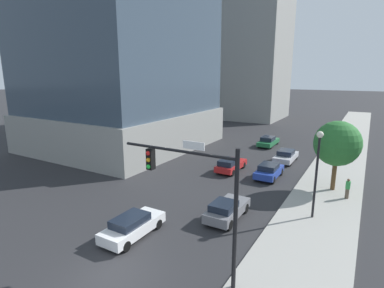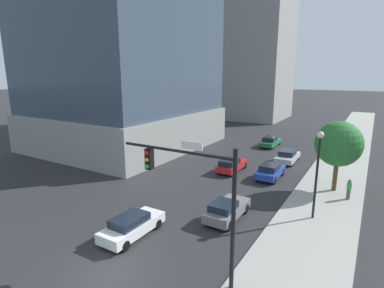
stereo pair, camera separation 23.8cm
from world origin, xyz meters
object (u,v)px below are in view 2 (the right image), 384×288
at_px(car_red, 232,165).
at_px(car_gray, 227,210).
at_px(car_white, 132,225).
at_px(street_lamp, 318,163).
at_px(car_silver, 288,156).
at_px(traffic_light_pole, 194,185).
at_px(car_green, 270,141).
at_px(construction_building, 257,30).
at_px(car_blue, 270,171).
at_px(pedestrian_green_shirt, 349,189).
at_px(street_tree, 339,144).

bearing_deg(car_red, car_gray, -67.87).
bearing_deg(car_white, street_lamp, 41.38).
bearing_deg(car_gray, car_white, -128.65).
height_order(car_silver, car_gray, car_gray).
distance_m(traffic_light_pole, street_lamp, 10.07).
xyz_separation_m(traffic_light_pole, car_green, (-5.18, 29.12, -4.06)).
distance_m(construction_building, car_blue, 45.77).
distance_m(traffic_light_pole, car_silver, 22.95).
bearing_deg(pedestrian_green_shirt, car_red, 168.94).
relative_size(car_silver, pedestrian_green_shirt, 2.76).
bearing_deg(car_blue, street_lamp, -53.38).
bearing_deg(construction_building, car_blue, -67.65).
xyz_separation_m(car_white, pedestrian_green_shirt, (10.82, 12.72, 0.28)).
bearing_deg(construction_building, car_gray, -71.81).
height_order(traffic_light_pole, car_green, traffic_light_pole).
bearing_deg(car_green, car_silver, -58.65).
height_order(construction_building, pedestrian_green_shirt, construction_building).
bearing_deg(car_green, car_white, -90.00).
xyz_separation_m(traffic_light_pole, street_tree, (4.45, 15.53, -0.59)).
bearing_deg(car_gray, traffic_light_pole, -79.43).
height_order(street_tree, car_gray, street_tree).
relative_size(traffic_light_pole, street_lamp, 1.11).
relative_size(construction_building, car_white, 9.61).
bearing_deg(traffic_light_pole, car_gray, 100.57).
height_order(car_blue, car_white, car_blue).
relative_size(construction_building, traffic_light_pole, 6.38).
relative_size(construction_building, car_silver, 9.44).
bearing_deg(construction_building, car_green, -65.09).
height_order(traffic_light_pole, street_lamp, traffic_light_pole).
height_order(street_tree, car_red, street_tree).
relative_size(car_blue, car_gray, 0.98).
bearing_deg(construction_building, car_silver, -63.72).
height_order(car_silver, pedestrian_green_shirt, pedestrian_green_shirt).
bearing_deg(street_lamp, pedestrian_green_shirt, 69.56).
bearing_deg(traffic_light_pole, car_blue, 94.19).
distance_m(car_silver, car_blue, 6.49).
distance_m(construction_building, car_silver, 40.44).
bearing_deg(street_tree, car_gray, -121.39).
bearing_deg(construction_building, street_tree, -61.25).
bearing_deg(car_green, car_gray, -80.06).
xyz_separation_m(car_silver, car_gray, (-0.00, -16.25, 0.03)).
relative_size(street_lamp, car_silver, 1.34).
xyz_separation_m(street_lamp, car_blue, (-5.05, 6.79, -3.31)).
relative_size(construction_building, pedestrian_green_shirt, 26.01).
xyz_separation_m(construction_building, pedestrian_green_shirt, (22.77, -40.85, -18.04)).
xyz_separation_m(car_blue, car_gray, (-0.00, -9.76, -0.03)).
xyz_separation_m(car_silver, car_blue, (-0.00, -6.49, 0.06)).
xyz_separation_m(car_gray, car_green, (-4.00, 22.82, -0.04)).
bearing_deg(traffic_light_pole, construction_building, 107.34).
bearing_deg(car_green, street_lamp, -65.49).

